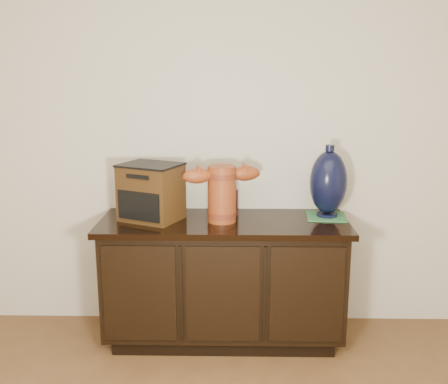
{
  "coord_description": "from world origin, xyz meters",
  "views": [
    {
      "loc": [
        0.06,
        -0.73,
        1.62
      ],
      "look_at": [
        0.0,
        2.18,
        0.94
      ],
      "focal_mm": 42.0,
      "sensor_mm": 36.0,
      "label": 1
    }
  ],
  "objects_px": {
    "terracotta_vessel": "(222,191)",
    "tv_radio": "(151,192)",
    "sideboard": "(224,279)",
    "lamp_base": "(328,183)",
    "spray_can": "(233,200)"
  },
  "relations": [
    {
      "from": "terracotta_vessel",
      "to": "spray_can",
      "type": "bearing_deg",
      "value": 49.53
    },
    {
      "from": "sideboard",
      "to": "tv_radio",
      "type": "bearing_deg",
      "value": 177.67
    },
    {
      "from": "lamp_base",
      "to": "spray_can",
      "type": "relative_size",
      "value": 2.29
    },
    {
      "from": "terracotta_vessel",
      "to": "sideboard",
      "type": "bearing_deg",
      "value": 42.54
    },
    {
      "from": "sideboard",
      "to": "lamp_base",
      "type": "distance_m",
      "value": 0.85
    },
    {
      "from": "tv_radio",
      "to": "lamp_base",
      "type": "distance_m",
      "value": 1.05
    },
    {
      "from": "lamp_base",
      "to": "sideboard",
      "type": "bearing_deg",
      "value": -171.89
    },
    {
      "from": "sideboard",
      "to": "terracotta_vessel",
      "type": "height_order",
      "value": "terracotta_vessel"
    },
    {
      "from": "sideboard",
      "to": "terracotta_vessel",
      "type": "xyz_separation_m",
      "value": [
        -0.01,
        -0.02,
        0.55
      ]
    },
    {
      "from": "terracotta_vessel",
      "to": "tv_radio",
      "type": "xyz_separation_m",
      "value": [
        -0.42,
        0.03,
        -0.02
      ]
    },
    {
      "from": "terracotta_vessel",
      "to": "lamp_base",
      "type": "height_order",
      "value": "lamp_base"
    },
    {
      "from": "terracotta_vessel",
      "to": "tv_radio",
      "type": "distance_m",
      "value": 0.42
    },
    {
      "from": "sideboard",
      "to": "tv_radio",
      "type": "distance_m",
      "value": 0.68
    },
    {
      "from": "terracotta_vessel",
      "to": "tv_radio",
      "type": "bearing_deg",
      "value": 159.08
    },
    {
      "from": "sideboard",
      "to": "spray_can",
      "type": "distance_m",
      "value": 0.48
    }
  ]
}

